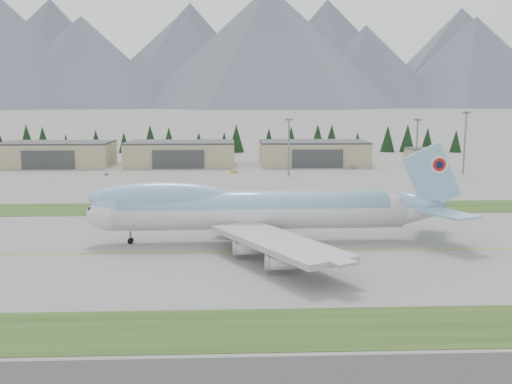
{
  "coord_description": "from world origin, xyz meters",
  "views": [
    {
      "loc": [
        8.14,
        -107.16,
        28.99
      ],
      "look_at": [
        13.59,
        22.99,
        8.0
      ],
      "focal_mm": 40.0,
      "sensor_mm": 36.0,
      "label": 1
    }
  ],
  "objects_px": {
    "hangar_left": "(57,154)",
    "service_vehicle_a": "(106,175)",
    "hangar_center": "(181,153)",
    "hangar_right": "(313,153)",
    "service_vehicle_b": "(234,173)",
    "service_vehicle_c": "(354,168)",
    "boeing_747_freighter": "(256,209)"
  },
  "relations": [
    {
      "from": "hangar_left",
      "to": "service_vehicle_a",
      "type": "distance_m",
      "value": 43.41
    },
    {
      "from": "hangar_left",
      "to": "hangar_center",
      "type": "distance_m",
      "value": 55.0
    },
    {
      "from": "hangar_right",
      "to": "service_vehicle_a",
      "type": "distance_m",
      "value": 92.58
    },
    {
      "from": "service_vehicle_a",
      "to": "service_vehicle_b",
      "type": "xyz_separation_m",
      "value": [
        50.52,
        4.07,
        0.0
      ]
    },
    {
      "from": "hangar_left",
      "to": "hangar_right",
      "type": "xyz_separation_m",
      "value": [
        115.0,
        0.0,
        0.0
      ]
    },
    {
      "from": "hangar_center",
      "to": "service_vehicle_b",
      "type": "relative_size",
      "value": 14.76
    },
    {
      "from": "service_vehicle_a",
      "to": "hangar_right",
      "type": "bearing_deg",
      "value": 7.29
    },
    {
      "from": "service_vehicle_b",
      "to": "service_vehicle_c",
      "type": "relative_size",
      "value": 0.72
    },
    {
      "from": "hangar_left",
      "to": "hangar_right",
      "type": "height_order",
      "value": "same"
    },
    {
      "from": "hangar_center",
      "to": "service_vehicle_c",
      "type": "distance_m",
      "value": 77.36
    },
    {
      "from": "service_vehicle_b",
      "to": "service_vehicle_c",
      "type": "distance_m",
      "value": 54.04
    },
    {
      "from": "hangar_left",
      "to": "hangar_center",
      "type": "xyz_separation_m",
      "value": [
        55.0,
        0.0,
        0.0
      ]
    },
    {
      "from": "service_vehicle_c",
      "to": "hangar_left",
      "type": "bearing_deg",
      "value": -171.71
    },
    {
      "from": "hangar_center",
      "to": "service_vehicle_b",
      "type": "distance_m",
      "value": 37.45
    },
    {
      "from": "hangar_right",
      "to": "service_vehicle_c",
      "type": "relative_size",
      "value": 10.61
    },
    {
      "from": "hangar_center",
      "to": "service_vehicle_a",
      "type": "bearing_deg",
      "value": -129.39
    },
    {
      "from": "boeing_747_freighter",
      "to": "hangar_right",
      "type": "height_order",
      "value": "boeing_747_freighter"
    },
    {
      "from": "service_vehicle_b",
      "to": "boeing_747_freighter",
      "type": "bearing_deg",
      "value": -168.32
    },
    {
      "from": "hangar_center",
      "to": "service_vehicle_a",
      "type": "distance_m",
      "value": 42.21
    },
    {
      "from": "hangar_left",
      "to": "service_vehicle_b",
      "type": "distance_m",
      "value": 84.03
    },
    {
      "from": "hangar_center",
      "to": "hangar_right",
      "type": "distance_m",
      "value": 60.0
    },
    {
      "from": "hangar_left",
      "to": "service_vehicle_c",
      "type": "relative_size",
      "value": 10.61
    },
    {
      "from": "hangar_left",
      "to": "service_vehicle_a",
      "type": "xyz_separation_m",
      "value": [
        28.43,
        -32.36,
        -5.39
      ]
    },
    {
      "from": "boeing_747_freighter",
      "to": "service_vehicle_b",
      "type": "distance_m",
      "value": 113.98
    },
    {
      "from": "service_vehicle_b",
      "to": "hangar_left",
      "type": "bearing_deg",
      "value": 79.98
    },
    {
      "from": "hangar_center",
      "to": "service_vehicle_c",
      "type": "height_order",
      "value": "hangar_center"
    },
    {
      "from": "boeing_747_freighter",
      "to": "service_vehicle_a",
      "type": "bearing_deg",
      "value": 115.38
    },
    {
      "from": "hangar_right",
      "to": "service_vehicle_b",
      "type": "bearing_deg",
      "value": -141.88
    },
    {
      "from": "service_vehicle_c",
      "to": "service_vehicle_a",
      "type": "bearing_deg",
      "value": -155.42
    },
    {
      "from": "boeing_747_freighter",
      "to": "hangar_right",
      "type": "bearing_deg",
      "value": 76.23
    },
    {
      "from": "service_vehicle_a",
      "to": "service_vehicle_c",
      "type": "xyz_separation_m",
      "value": [
        102.53,
        18.72,
        0.0
      ]
    },
    {
      "from": "boeing_747_freighter",
      "to": "hangar_left",
      "type": "xyz_separation_m",
      "value": [
        -82.87,
        142.0,
        -1.41
      ]
    }
  ]
}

